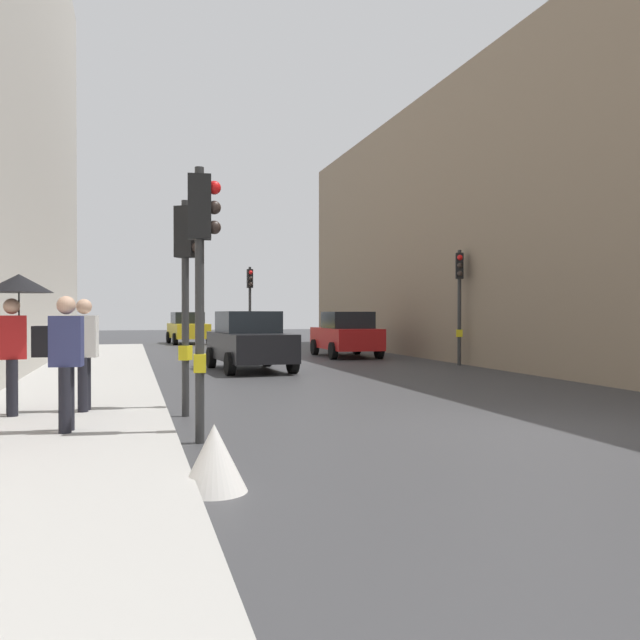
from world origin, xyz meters
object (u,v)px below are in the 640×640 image
object	(u,v)px
traffic_light_far_median	(250,293)
traffic_light_mid_street	(459,286)
pedestrian_with_black_backpack	(81,348)
traffic_light_near_right	(187,267)
car_red_sedan	(346,334)
traffic_light_near_left	(201,253)
pedestrian_with_grey_backpack	(63,355)
pedestrian_with_umbrella	(17,304)
car_yellow_taxi	(188,328)
warning_sign_triangle	(214,458)
car_dark_suv	(249,341)

from	to	relation	value
traffic_light_far_median	traffic_light_mid_street	size ratio (longest dim) A/B	1.00
traffic_light_far_median	pedestrian_with_black_backpack	xyz separation A→B (m)	(-5.90, -18.26, -1.44)
traffic_light_near_right	car_red_sedan	size ratio (longest dim) A/B	0.84
traffic_light_near_right	pedestrian_with_black_backpack	xyz separation A→B (m)	(-1.64, -0.02, -1.30)
car_red_sedan	pedestrian_with_black_backpack	xyz separation A→B (m)	(-8.84, -13.42, 0.29)
car_red_sedan	pedestrian_with_black_backpack	world-z (taller)	pedestrian_with_black_backpack
traffic_light_near_left	car_red_sedan	bearing A→B (deg)	65.43
traffic_light_near_left	traffic_light_far_median	bearing A→B (deg)	78.30
traffic_light_far_median	pedestrian_with_grey_backpack	world-z (taller)	traffic_light_far_median
pedestrian_with_grey_backpack	traffic_light_mid_street	bearing A→B (deg)	42.53
traffic_light_near_right	traffic_light_far_median	bearing A→B (deg)	76.85
car_red_sedan	traffic_light_mid_street	bearing A→B (deg)	-66.25
traffic_light_far_median	traffic_light_near_right	size ratio (longest dim) A/B	1.06
pedestrian_with_umbrella	pedestrian_with_black_backpack	xyz separation A→B (m)	(0.91, 0.17, -0.68)
car_yellow_taxi	warning_sign_triangle	size ratio (longest dim) A/B	6.65
traffic_light_near_right	pedestrian_with_grey_backpack	bearing A→B (deg)	-132.74
traffic_light_near_left	warning_sign_triangle	distance (m)	3.25
traffic_light_far_median	car_yellow_taxi	world-z (taller)	traffic_light_far_median
car_red_sedan	pedestrian_with_black_backpack	distance (m)	16.07
car_dark_suv	car_red_sedan	bearing A→B (deg)	46.94
traffic_light_near_right	traffic_light_near_left	bearing A→B (deg)	-89.92
traffic_light_mid_street	car_dark_suv	xyz separation A→B (m)	(-6.91, 0.04, -1.72)
traffic_light_far_median	pedestrian_with_black_backpack	world-z (taller)	traffic_light_far_median
traffic_light_near_left	pedestrian_with_black_backpack	xyz separation A→B (m)	(-1.64, 2.31, -1.33)
traffic_light_near_left	traffic_light_far_median	size ratio (longest dim) A/B	0.96
traffic_light_near_left	car_yellow_taxi	size ratio (longest dim) A/B	0.84
pedestrian_with_black_backpack	traffic_light_near_right	bearing A→B (deg)	0.63
car_red_sedan	pedestrian_with_grey_backpack	distance (m)	17.71
traffic_light_near_right	pedestrian_with_black_backpack	size ratio (longest dim) A/B	2.01
traffic_light_near_right	warning_sign_triangle	world-z (taller)	traffic_light_near_right
pedestrian_with_grey_backpack	pedestrian_with_black_backpack	world-z (taller)	same
traffic_light_mid_street	pedestrian_with_umbrella	world-z (taller)	traffic_light_mid_street
car_red_sedan	traffic_light_near_left	bearing A→B (deg)	-114.57
traffic_light_mid_street	pedestrian_with_umbrella	bearing A→B (deg)	-144.48
car_dark_suv	pedestrian_with_black_backpack	xyz separation A→B (m)	(-4.15, -8.41, 0.29)
traffic_light_near_left	pedestrian_with_black_backpack	size ratio (longest dim) A/B	2.04
car_red_sedan	traffic_light_near_right	bearing A→B (deg)	-118.23
car_red_sedan	pedestrian_with_umbrella	xyz separation A→B (m)	(-9.74, -13.59, 0.96)
pedestrian_with_umbrella	traffic_light_near_left	bearing A→B (deg)	-39.99
traffic_light_far_median	traffic_light_mid_street	world-z (taller)	traffic_light_far_median
car_dark_suv	warning_sign_triangle	xyz separation A→B (m)	(-2.64, -13.13, -0.55)
traffic_light_far_median	car_yellow_taxi	xyz separation A→B (m)	(-2.07, 8.18, -1.73)
car_yellow_taxi	car_red_sedan	bearing A→B (deg)	-68.97
traffic_light_far_median	traffic_light_near_right	world-z (taller)	traffic_light_far_median
traffic_light_far_median	traffic_light_mid_street	xyz separation A→B (m)	(5.16, -9.89, -0.01)
pedestrian_with_black_backpack	warning_sign_triangle	distance (m)	5.03
traffic_light_near_left	car_dark_suv	world-z (taller)	traffic_light_near_left
warning_sign_triangle	pedestrian_with_umbrella	bearing A→B (deg)	117.98
car_dark_suv	traffic_light_near_left	bearing A→B (deg)	-103.17
pedestrian_with_grey_backpack	pedestrian_with_black_backpack	size ratio (longest dim) A/B	1.00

